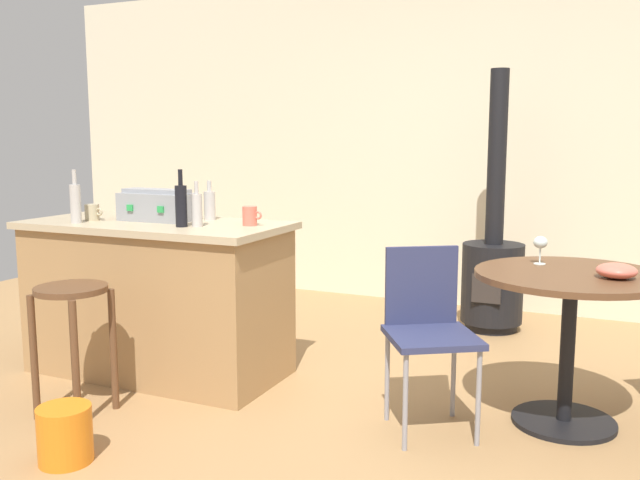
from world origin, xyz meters
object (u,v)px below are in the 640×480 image
object	(u,v)px
bottle_3	(197,209)
bottle_0	(210,205)
bottle_1	(181,205)
cup_2	(250,216)
cup_1	(132,209)
serving_bowl	(617,271)
dining_table	(570,310)
bottle_2	(75,203)
cup_0	(92,212)
wooden_stool	(73,319)
kitchen_island	(158,297)
wine_glass	(540,243)
plastic_bucket	(65,434)
toolbox	(157,206)
folding_chair_far	(428,323)
wood_stove	(493,267)

from	to	relation	value
bottle_3	bottle_0	bearing A→B (deg)	110.42
bottle_1	cup_2	world-z (taller)	bottle_1
cup_1	serving_bowl	world-z (taller)	cup_1
dining_table	bottle_3	xyz separation A→B (m)	(-1.93, -0.27, 0.43)
bottle_2	bottle_0	bearing A→B (deg)	35.86
cup_0	wooden_stool	bearing A→B (deg)	-56.89
dining_table	bottle_0	size ratio (longest dim) A/B	3.86
cup_1	kitchen_island	bearing A→B (deg)	-29.64
bottle_2	wine_glass	xyz separation A→B (m)	(2.49, 0.58, -0.16)
bottle_1	plastic_bucket	bearing A→B (deg)	-85.64
bottle_0	bottle_2	distance (m)	0.76
toolbox	serving_bowl	xyz separation A→B (m)	(2.50, 0.07, -0.20)
cup_2	cup_0	bearing A→B (deg)	-169.70
cup_0	toolbox	bearing A→B (deg)	22.31
wooden_stool	cup_2	size ratio (longest dim) A/B	5.64
folding_chair_far	wooden_stool	bearing A→B (deg)	-160.80
cup_2	folding_chair_far	bearing A→B (deg)	-10.51
kitchen_island	wine_glass	world-z (taller)	kitchen_island
folding_chair_far	cup_1	world-z (taller)	cup_1
cup_2	kitchen_island	bearing A→B (deg)	-171.76
kitchen_island	wooden_stool	xyz separation A→B (m)	(0.01, -0.69, 0.04)
toolbox	cup_1	bearing A→B (deg)	157.45
bottle_0	bottle_2	bearing A→B (deg)	-144.14
folding_chair_far	bottle_2	xyz separation A→B (m)	(-2.04, -0.11, 0.51)
kitchen_island	wine_glass	xyz separation A→B (m)	(2.11, 0.35, 0.41)
wood_stove	bottle_3	world-z (taller)	wood_stove
cup_1	wine_glass	bearing A→B (deg)	4.30
dining_table	serving_bowl	size ratio (longest dim) A/B	5.02
wooden_stool	cup_0	size ratio (longest dim) A/B	5.53
bottle_1	wine_glass	bearing A→B (deg)	14.35
toolbox	serving_bowl	world-z (taller)	toolbox
cup_0	plastic_bucket	world-z (taller)	cup_0
wooden_stool	plastic_bucket	world-z (taller)	wooden_stool
cup_0	dining_table	bearing A→B (deg)	6.00
cup_0	cup_2	size ratio (longest dim) A/B	1.02
toolbox	cup_2	bearing A→B (deg)	2.76
toolbox	cup_0	world-z (taller)	toolbox
folding_chair_far	bottle_1	distance (m)	1.49
serving_bowl	bottle_2	bearing A→B (deg)	-172.83
bottle_3	cup_2	world-z (taller)	bottle_3
dining_table	toolbox	bearing A→B (deg)	-176.69
folding_chair_far	bottle_0	xyz separation A→B (m)	(-1.43, 0.33, 0.48)
dining_table	toolbox	world-z (taller)	toolbox
bottle_1	plastic_bucket	size ratio (longest dim) A/B	1.27
cup_1	plastic_bucket	distance (m)	1.66
bottle_2	serving_bowl	world-z (taller)	bottle_2
plastic_bucket	wine_glass	bearing A→B (deg)	39.80
bottle_1	cup_0	world-z (taller)	bottle_1
wood_stove	bottle_1	bearing A→B (deg)	-126.13
wood_stove	wine_glass	bearing A→B (deg)	-71.13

